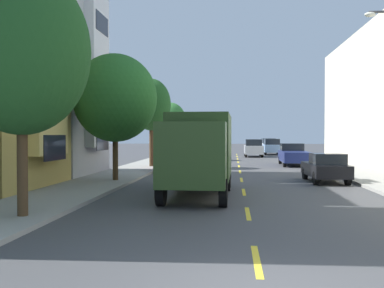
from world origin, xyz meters
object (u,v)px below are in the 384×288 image
at_px(parked_pickup_navy, 293,155).
at_px(parked_suv_sky, 272,147).
at_px(parked_sedan_red, 202,148).
at_px(street_tree_second, 115,98).
at_px(parked_hatchback_black, 326,168).
at_px(delivery_box_truck, 200,149).
at_px(moving_silver_sedan, 253,148).
at_px(parked_suv_white, 269,145).
at_px(street_tree_farthest, 170,120).
at_px(parked_wagon_charcoal, 192,152).
at_px(street_tree_third, 151,105).
at_px(street_tree_nearest, 21,51).
at_px(parked_pickup_burgundy, 175,158).

distance_m(parked_pickup_navy, parked_suv_sky, 18.59).
bearing_deg(parked_sedan_red, street_tree_second, -93.41).
xyz_separation_m(parked_pickup_navy, parked_hatchback_black, (-0.07, -12.33, -0.07)).
distance_m(delivery_box_truck, moving_silver_sedan, 30.94).
bearing_deg(parked_suv_white, parked_sedan_red, -145.21).
xyz_separation_m(delivery_box_truck, parked_suv_white, (6.26, 43.18, -0.88)).
xyz_separation_m(street_tree_farthest, parked_wagon_charcoal, (2.05, -0.24, -3.00)).
bearing_deg(street_tree_second, street_tree_third, 90.00).
xyz_separation_m(street_tree_nearest, moving_silver_sedan, (8.20, 36.55, -3.81)).
xyz_separation_m(parked_pickup_navy, parked_suv_white, (0.13, 25.82, 0.16)).
xyz_separation_m(delivery_box_truck, parked_pickup_navy, (6.13, 17.37, -1.04)).
bearing_deg(delivery_box_truck, street_tree_third, 108.78).
bearing_deg(parked_wagon_charcoal, parked_suv_sky, 56.40).
distance_m(parked_pickup_navy, moving_silver_sedan, 13.59).
height_order(street_tree_farthest, parked_wagon_charcoal, street_tree_farthest).
distance_m(parked_suv_sky, moving_silver_sedan, 5.79).
height_order(parked_wagon_charcoal, parked_suv_white, parked_suv_white).
distance_m(parked_hatchback_black, parked_suv_sky, 30.91).
height_order(street_tree_third, moving_silver_sedan, street_tree_third).
bearing_deg(parked_hatchback_black, parked_wagon_charcoal, 115.65).
distance_m(parked_hatchback_black, parked_suv_white, 38.14).
xyz_separation_m(parked_pickup_navy, moving_silver_sedan, (-2.53, 13.35, 0.16)).
relative_size(street_tree_nearest, street_tree_farthest, 1.32).
height_order(street_tree_farthest, delivery_box_truck, street_tree_farthest).
xyz_separation_m(street_tree_second, parked_sedan_red, (1.98, 33.15, -3.54)).
height_order(street_tree_second, parked_hatchback_black, street_tree_second).
bearing_deg(delivery_box_truck, street_tree_nearest, -128.30).
bearing_deg(street_tree_nearest, parked_suv_sky, 75.68).
distance_m(street_tree_third, parked_wagon_charcoal, 10.38).
bearing_deg(parked_hatchback_black, street_tree_nearest, -134.45).
bearing_deg(parked_suv_sky, parked_pickup_navy, -89.80).
bearing_deg(street_tree_second, parked_sedan_red, 86.59).
height_order(parked_sedan_red, parked_pickup_burgundy, parked_pickup_burgundy).
bearing_deg(delivery_box_truck, parked_sedan_red, 94.06).
relative_size(delivery_box_truck, parked_pickup_burgundy, 1.40).
distance_m(street_tree_farthest, parked_pickup_burgundy, 12.37).
bearing_deg(street_tree_nearest, parked_pickup_navy, 65.17).
relative_size(parked_sedan_red, parked_pickup_burgundy, 0.85).
bearing_deg(street_tree_nearest, moving_silver_sedan, 77.35).
bearing_deg(moving_silver_sedan, parked_suv_sky, 64.77).
xyz_separation_m(street_tree_farthest, moving_silver_sedan, (8.20, 7.49, -2.82)).
distance_m(street_tree_farthest, parked_suv_sky, 16.85).
height_order(street_tree_second, street_tree_third, same).
distance_m(parked_sedan_red, parked_suv_white, 10.83).
bearing_deg(street_tree_second, parked_pickup_burgundy, 74.95).
height_order(street_tree_third, parked_pickup_burgundy, street_tree_third).
bearing_deg(parked_pickup_navy, parked_sedan_red, 114.03).
xyz_separation_m(street_tree_second, parked_wagon_charcoal, (2.05, 19.12, -3.49)).
xyz_separation_m(parked_suv_white, moving_silver_sedan, (-2.67, -12.46, 0.00)).
distance_m(street_tree_second, parked_suv_sky, 33.98).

